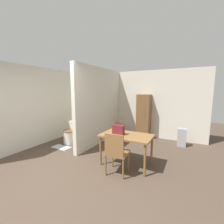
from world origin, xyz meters
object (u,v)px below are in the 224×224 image
at_px(toilet, 71,134).
at_px(wooden_cabinet, 144,116).
at_px(handbag, 118,130).
at_px(space_heater, 182,137).
at_px(wooden_chair, 116,152).
at_px(dining_table, 126,138).

distance_m(toilet, wooden_cabinet, 2.68).
distance_m(handbag, space_heater, 2.45).
height_order(toilet, space_heater, toilet).
bearing_deg(wooden_cabinet, wooden_chair, -85.44).
bearing_deg(space_heater, wooden_chair, -114.67).
bearing_deg(wooden_chair, handbag, 105.20).
xyz_separation_m(wooden_chair, wooden_cabinet, (-0.22, 2.73, 0.31)).
bearing_deg(handbag, wooden_cabinet, 91.36).
relative_size(wooden_chair, handbag, 3.05).
xyz_separation_m(wooden_chair, space_heater, (1.12, 2.44, -0.21)).
bearing_deg(space_heater, handbag, -122.64).
bearing_deg(dining_table, toilet, 167.44).
height_order(handbag, space_heater, handbag).
relative_size(handbag, wooden_cabinet, 0.19).
height_order(wooden_chair, wooden_cabinet, wooden_cabinet).
bearing_deg(handbag, space_heater, 57.36).
bearing_deg(dining_table, space_heater, 60.49).
distance_m(wooden_cabinet, space_heater, 1.47).
xyz_separation_m(dining_table, wooden_cabinet, (-0.24, 2.23, 0.16)).
bearing_deg(space_heater, wooden_cabinet, 167.83).
xyz_separation_m(wooden_chair, toilet, (-2.20, 0.99, -0.19)).
distance_m(toilet, space_heater, 3.62).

